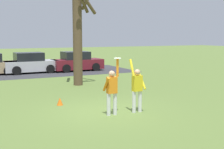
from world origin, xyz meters
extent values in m
plane|color=olive|center=(0.00, 0.00, 0.00)|extent=(120.00, 120.00, 0.00)
cylinder|color=silver|center=(-0.11, -0.58, 0.41)|extent=(0.14, 0.14, 0.82)
cylinder|color=silver|center=(0.15, -0.58, 0.41)|extent=(0.14, 0.14, 0.82)
cube|color=orange|center=(0.02, -0.58, 1.12)|extent=(0.37, 0.23, 0.60)
sphere|color=tan|center=(0.02, -0.58, 1.53)|extent=(0.23, 0.23, 0.23)
cylinder|color=orange|center=(-0.21, -0.57, 1.17)|extent=(0.10, 0.49, 0.57)
cylinder|color=orange|center=(0.24, -0.59, 1.75)|extent=(0.09, 0.09, 0.66)
cylinder|color=silver|center=(1.19, -0.62, 0.41)|extent=(0.14, 0.14, 0.82)
cylinder|color=silver|center=(0.93, -0.61, 0.41)|extent=(0.14, 0.14, 0.82)
cube|color=gold|center=(1.06, -0.61, 1.12)|extent=(0.37, 0.23, 0.60)
sphere|color=tan|center=(1.06, -0.61, 1.53)|extent=(0.23, 0.23, 0.23)
cylinder|color=gold|center=(1.29, -0.62, 1.17)|extent=(0.10, 0.49, 0.57)
cylinder|color=gold|center=(0.84, -0.61, 1.72)|extent=(0.10, 0.36, 0.64)
cylinder|color=white|center=(0.24, -0.59, 2.09)|extent=(0.27, 0.27, 0.02)
cylinder|color=black|center=(-1.86, 14.76, 0.33)|extent=(0.67, 0.24, 0.66)
cylinder|color=black|center=(-1.82, 12.94, 0.33)|extent=(0.67, 0.24, 0.66)
cube|color=#BCBCC1|center=(-0.01, 13.68, 0.55)|extent=(4.14, 1.90, 0.80)
cube|color=black|center=(-0.16, 13.67, 1.27)|extent=(2.14, 1.69, 0.64)
cylinder|color=black|center=(1.23, 14.62, 0.33)|extent=(0.67, 0.24, 0.66)
cylinder|color=black|center=(1.28, 12.80, 0.33)|extent=(0.67, 0.24, 0.66)
cylinder|color=black|center=(-1.31, 14.56, 0.33)|extent=(0.67, 0.24, 0.66)
cylinder|color=black|center=(-1.26, 12.74, 0.33)|extent=(0.67, 0.24, 0.66)
cube|color=maroon|center=(3.73, 13.43, 0.55)|extent=(4.14, 1.90, 0.80)
cube|color=black|center=(3.58, 13.43, 1.27)|extent=(2.14, 1.69, 0.64)
cylinder|color=black|center=(4.97, 14.37, 0.33)|extent=(0.67, 0.24, 0.66)
cylinder|color=black|center=(5.02, 12.55, 0.33)|extent=(0.67, 0.24, 0.66)
cylinder|color=black|center=(2.43, 14.31, 0.33)|extent=(0.67, 0.24, 0.66)
cylinder|color=black|center=(2.48, 12.49, 0.33)|extent=(0.67, 0.24, 0.66)
cube|color=#38383D|center=(-1.36, 13.54, 0.00)|extent=(18.91, 6.40, 0.01)
cylinder|color=brown|center=(1.26, 6.46, 2.98)|extent=(0.54, 0.54, 5.96)
cylinder|color=brown|center=(1.52, 6.12, 4.73)|extent=(0.91, 0.75, 1.08)
cylinder|color=brown|center=(1.57, 5.81, 4.84)|extent=(1.50, 0.84, 1.47)
cone|color=orange|center=(-1.23, 1.84, 0.16)|extent=(0.26, 0.26, 0.32)
camera|label=1|loc=(-4.81, -10.38, 2.92)|focal=48.88mm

